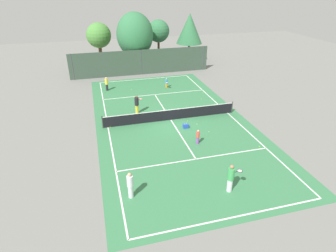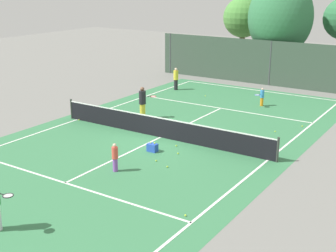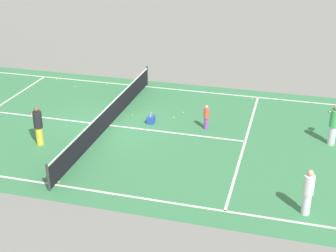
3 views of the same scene
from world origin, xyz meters
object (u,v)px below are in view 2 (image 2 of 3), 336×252
object	(u,v)px
player_5	(115,157)
tennis_ball_7	(176,146)
tennis_ball_0	(302,126)
tennis_ball_10	(79,120)
tennis_ball_9	(185,215)
tennis_ball_6	(178,153)
player_3	(262,97)
tennis_ball_2	(279,144)
tennis_ball_8	(205,96)
tennis_ball_4	(275,131)
tennis_ball_1	(264,156)
player_0	(176,79)
tennis_ball_3	(156,161)
ball_crate	(152,148)
tennis_ball_5	(167,167)
tennis_ball_11	(169,137)
player_4	(143,102)

from	to	relation	value
player_5	tennis_ball_7	size ratio (longest dim) A/B	17.74
tennis_ball_0	tennis_ball_10	xyz separation A→B (m)	(-10.53, -5.52, 0.00)
tennis_ball_9	tennis_ball_10	distance (m)	12.07
tennis_ball_6	tennis_ball_10	size ratio (longest dim) A/B	1.00
player_3	tennis_ball_2	world-z (taller)	player_3
tennis_ball_8	tennis_ball_10	size ratio (longest dim) A/B	1.00
tennis_ball_4	tennis_ball_10	xyz separation A→B (m)	(-9.67, -3.90, 0.00)
tennis_ball_1	tennis_ball_4	size ratio (longest dim) A/B	1.00
player_0	tennis_ball_9	size ratio (longest dim) A/B	23.26
tennis_ball_0	tennis_ball_3	bearing A→B (deg)	-113.84
player_5	tennis_ball_1	size ratio (longest dim) A/B	17.74
player_0	ball_crate	xyz separation A→B (m)	(5.65, -10.89, -0.60)
tennis_ball_5	tennis_ball_2	bearing A→B (deg)	61.82
tennis_ball_4	tennis_ball_5	size ratio (longest dim) A/B	1.00
tennis_ball_7	tennis_ball_4	bearing A→B (deg)	56.01
tennis_ball_2	tennis_ball_9	world-z (taller)	same
tennis_ball_2	tennis_ball_6	size ratio (longest dim) A/B	1.00
tennis_ball_2	tennis_ball_6	world-z (taller)	same
player_0	ball_crate	bearing A→B (deg)	-62.58
player_0	tennis_ball_8	distance (m)	2.80
tennis_ball_3	tennis_ball_9	bearing A→B (deg)	-44.23
tennis_ball_4	tennis_ball_7	size ratio (longest dim) A/B	1.00
tennis_ball_3	tennis_ball_8	distance (m)	11.88
player_3	tennis_ball_3	bearing A→B (deg)	-90.99
tennis_ball_3	player_5	bearing A→B (deg)	-113.52
tennis_ball_3	tennis_ball_9	distance (m)	4.90
ball_crate	tennis_ball_11	distance (m)	2.00
tennis_ball_3	tennis_ball_11	world-z (taller)	same
tennis_ball_6	tennis_ball_8	bearing A→B (deg)	112.53
tennis_ball_5	tennis_ball_6	bearing A→B (deg)	106.23
tennis_ball_10	tennis_ball_7	bearing A→B (deg)	-5.12
tennis_ball_1	tennis_ball_10	size ratio (longest dim) A/B	1.00
ball_crate	tennis_ball_7	xyz separation A→B (m)	(0.54, 1.15, -0.15)
player_3	player_5	world-z (taller)	player_5
tennis_ball_3	tennis_ball_7	size ratio (longest dim) A/B	1.00
player_3	tennis_ball_6	size ratio (longest dim) A/B	16.77
player_0	player_4	distance (m)	7.27
tennis_ball_3	tennis_ball_6	size ratio (longest dim) A/B	1.00
tennis_ball_6	player_0	bearing A→B (deg)	122.74
tennis_ball_0	tennis_ball_6	world-z (taller)	same
tennis_ball_9	player_5	bearing A→B (deg)	158.71
player_3	player_4	xyz separation A→B (m)	(-4.44, -6.06, 0.33)
player_5	tennis_ball_5	xyz separation A→B (m)	(1.53, 1.45, -0.57)
tennis_ball_5	tennis_ball_10	bearing A→B (deg)	159.03
player_0	tennis_ball_6	distance (m)	12.57
player_0	tennis_ball_6	xyz separation A→B (m)	(6.78, -10.55, -0.75)
player_0	tennis_ball_11	distance (m)	10.39
ball_crate	tennis_ball_8	xyz separation A→B (m)	(-3.02, 10.34, -0.15)
tennis_ball_7	tennis_ball_8	bearing A→B (deg)	111.12
player_3	tennis_ball_6	bearing A→B (deg)	-89.26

